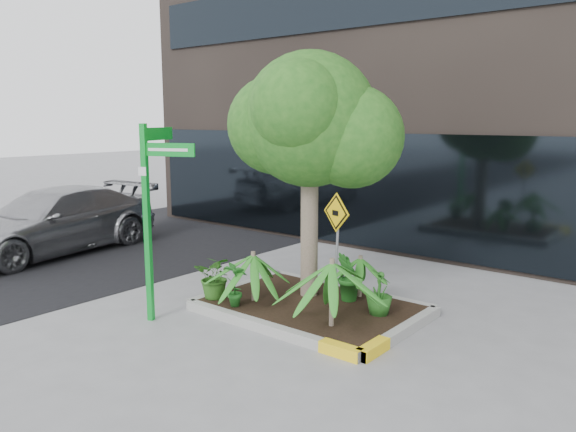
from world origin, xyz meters
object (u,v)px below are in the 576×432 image
Objects in this scene: parked_car at (53,221)px; street_sign_post at (152,201)px; tree at (311,120)px; cattle_sign at (336,234)px.

street_sign_post reaches higher than parked_car.
cattle_sign is (0.93, -0.61, -1.61)m from tree.
tree is at bearing 0.06° from parked_car.
tree is 2.24× the size of cattle_sign.
cattle_sign is (2.29, 1.46, -0.43)m from street_sign_post.
parked_car is 5.57m from street_sign_post.
street_sign_post is 2.75m from cattle_sign.
cattle_sign is (7.60, 0.18, 0.66)m from parked_car.
parked_car is 2.73× the size of cattle_sign.
cattle_sign is at bearing -5.32° from parked_car.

